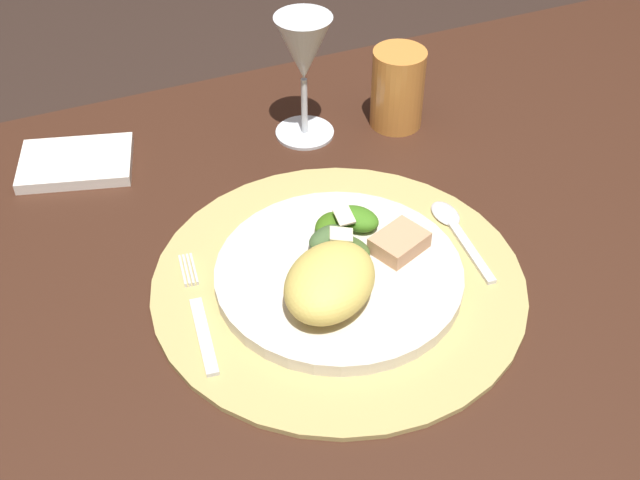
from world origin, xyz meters
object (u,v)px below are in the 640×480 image
dining_table (346,338)px  amber_tumbler (398,88)px  spoon (454,226)px  dinner_plate (339,275)px  fork (200,317)px  wine_glass (304,54)px  napkin (76,163)px

dining_table → amber_tumbler: 0.32m
spoon → amber_tumbler: size_ratio=1.34×
dinner_plate → spoon: bearing=10.1°
dinner_plate → fork: size_ratio=1.53×
spoon → wine_glass: wine_glass is taller
spoon → fork: bearing=-175.4°
napkin → wine_glass: (0.28, -0.04, 0.11)m
wine_glass → dinner_plate: bearing=-104.5°
wine_glass → amber_tumbler: 0.14m
dinner_plate → spoon: (0.15, 0.03, -0.01)m
fork → napkin: 0.31m
napkin → fork: bearing=-77.9°
fork → wine_glass: 0.36m
dining_table → fork: bearing=-168.7°
fork → spoon: spoon is taller
fork → spoon: 0.30m
dinner_plate → dining_table: bearing=53.5°
fork → amber_tumbler: bearing=35.9°
dining_table → amber_tumbler: size_ratio=13.34×
spoon → amber_tumbler: amber_tumbler is taller
dinner_plate → fork: (-0.15, 0.00, -0.01)m
dining_table → spoon: size_ratio=9.96×
dining_table → wine_glass: size_ratio=8.50×
fork → napkin: bearing=102.1°
fork → spoon: size_ratio=1.21×
dining_table → spoon: bearing=-5.1°
dinner_plate → napkin: (-0.21, 0.31, -0.01)m
dining_table → dinner_plate: bearing=-126.5°
dining_table → dinner_plate: 0.16m
amber_tumbler → dinner_plate: bearing=-127.4°
dinner_plate → amber_tumbler: bearing=52.6°
dinner_plate → wine_glass: bearing=75.5°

